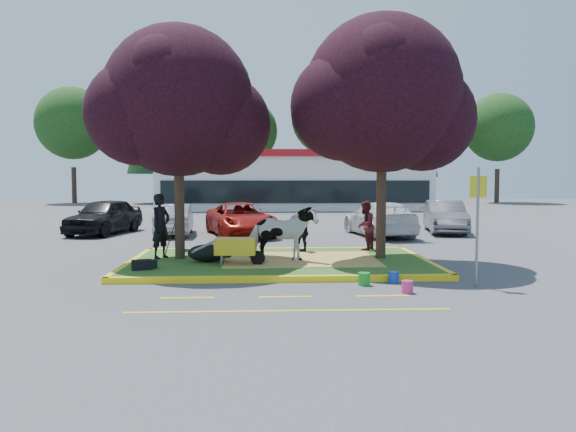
{
  "coord_description": "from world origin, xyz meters",
  "views": [
    {
      "loc": [
        -0.5,
        -15.51,
        2.45
      ],
      "look_at": [
        0.27,
        0.5,
        1.33
      ],
      "focal_mm": 35.0,
      "sensor_mm": 36.0,
      "label": 1
    }
  ],
  "objects_px": {
    "calf": "(208,253)",
    "bucket_pink": "(407,287)",
    "handler": "(161,226)",
    "sign_post": "(478,213)",
    "car_silver": "(174,220)",
    "bucket_blue": "(394,277)",
    "car_black": "(104,216)",
    "bucket_green": "(364,279)",
    "cow": "(282,234)",
    "wheelbarrow": "(236,247)"
  },
  "relations": [
    {
      "from": "sign_post",
      "to": "bucket_blue",
      "type": "height_order",
      "value": "sign_post"
    },
    {
      "from": "wheelbarrow",
      "to": "car_silver",
      "type": "xyz_separation_m",
      "value": [
        -3.01,
        9.2,
        0.01
      ]
    },
    {
      "from": "sign_post",
      "to": "bucket_green",
      "type": "height_order",
      "value": "sign_post"
    },
    {
      "from": "calf",
      "to": "bucket_pink",
      "type": "bearing_deg",
      "value": -28.53
    },
    {
      "from": "handler",
      "to": "bucket_blue",
      "type": "xyz_separation_m",
      "value": [
        5.9,
        -3.23,
        -0.93
      ]
    },
    {
      "from": "car_black",
      "to": "bucket_pink",
      "type": "bearing_deg",
      "value": -39.33
    },
    {
      "from": "handler",
      "to": "bucket_pink",
      "type": "bearing_deg",
      "value": -94.35
    },
    {
      "from": "bucket_green",
      "to": "calf",
      "type": "bearing_deg",
      "value": 143.86
    },
    {
      "from": "cow",
      "to": "sign_post",
      "type": "bearing_deg",
      "value": -132.25
    },
    {
      "from": "sign_post",
      "to": "bucket_pink",
      "type": "relative_size",
      "value": 10.12
    },
    {
      "from": "calf",
      "to": "car_black",
      "type": "xyz_separation_m",
      "value": [
        -5.3,
        9.18,
        0.38
      ]
    },
    {
      "from": "wheelbarrow",
      "to": "car_black",
      "type": "distance_m",
      "value": 11.57
    },
    {
      "from": "handler",
      "to": "bucket_green",
      "type": "distance_m",
      "value": 6.29
    },
    {
      "from": "bucket_pink",
      "to": "car_black",
      "type": "xyz_separation_m",
      "value": [
        -9.83,
        12.81,
        0.63
      ]
    },
    {
      "from": "handler",
      "to": "bucket_blue",
      "type": "height_order",
      "value": "handler"
    },
    {
      "from": "bucket_green",
      "to": "bucket_pink",
      "type": "height_order",
      "value": "bucket_green"
    },
    {
      "from": "sign_post",
      "to": "car_silver",
      "type": "height_order",
      "value": "sign_post"
    },
    {
      "from": "calf",
      "to": "handler",
      "type": "height_order",
      "value": "handler"
    },
    {
      "from": "wheelbarrow",
      "to": "bucket_pink",
      "type": "height_order",
      "value": "wheelbarrow"
    },
    {
      "from": "wheelbarrow",
      "to": "car_black",
      "type": "height_order",
      "value": "car_black"
    },
    {
      "from": "bucket_green",
      "to": "bucket_blue",
      "type": "height_order",
      "value": "bucket_green"
    },
    {
      "from": "handler",
      "to": "wheelbarrow",
      "type": "bearing_deg",
      "value": -90.35
    },
    {
      "from": "handler",
      "to": "car_silver",
      "type": "bearing_deg",
      "value": 38.02
    },
    {
      "from": "calf",
      "to": "car_black",
      "type": "relative_size",
      "value": 0.25
    },
    {
      "from": "bucket_blue",
      "to": "car_silver",
      "type": "height_order",
      "value": "car_silver"
    },
    {
      "from": "calf",
      "to": "bucket_blue",
      "type": "bearing_deg",
      "value": -18.81
    },
    {
      "from": "bucket_pink",
      "to": "car_silver",
      "type": "relative_size",
      "value": 0.07
    },
    {
      "from": "sign_post",
      "to": "car_silver",
      "type": "bearing_deg",
      "value": 132.82
    },
    {
      "from": "wheelbarrow",
      "to": "car_silver",
      "type": "distance_m",
      "value": 9.68
    },
    {
      "from": "cow",
      "to": "sign_post",
      "type": "height_order",
      "value": "sign_post"
    },
    {
      "from": "bucket_green",
      "to": "car_black",
      "type": "relative_size",
      "value": 0.06
    },
    {
      "from": "car_silver",
      "to": "car_black",
      "type": "bearing_deg",
      "value": -15.36
    },
    {
      "from": "handler",
      "to": "bucket_blue",
      "type": "bearing_deg",
      "value": -86.67
    },
    {
      "from": "calf",
      "to": "bucket_pink",
      "type": "xyz_separation_m",
      "value": [
        4.53,
        -3.63,
        -0.26
      ]
    },
    {
      "from": "handler",
      "to": "car_silver",
      "type": "distance_m",
      "value": 7.87
    },
    {
      "from": "car_silver",
      "to": "handler",
      "type": "bearing_deg",
      "value": 92.07
    },
    {
      "from": "bucket_pink",
      "to": "car_black",
      "type": "bearing_deg",
      "value": 127.5
    },
    {
      "from": "cow",
      "to": "calf",
      "type": "relative_size",
      "value": 1.64
    },
    {
      "from": "sign_post",
      "to": "car_black",
      "type": "bearing_deg",
      "value": 140.1
    },
    {
      "from": "car_silver",
      "to": "sign_post",
      "type": "bearing_deg",
      "value": 122.23
    },
    {
      "from": "car_black",
      "to": "wheelbarrow",
      "type": "bearing_deg",
      "value": -45.03
    },
    {
      "from": "bucket_pink",
      "to": "car_black",
      "type": "relative_size",
      "value": 0.06
    },
    {
      "from": "cow",
      "to": "handler",
      "type": "distance_m",
      "value": 3.54
    },
    {
      "from": "calf",
      "to": "car_silver",
      "type": "relative_size",
      "value": 0.28
    },
    {
      "from": "sign_post",
      "to": "bucket_pink",
      "type": "xyz_separation_m",
      "value": [
        -1.72,
        -0.61,
        -1.53
      ]
    },
    {
      "from": "cow",
      "to": "car_black",
      "type": "bearing_deg",
      "value": 29.21
    },
    {
      "from": "bucket_pink",
      "to": "bucket_blue",
      "type": "xyz_separation_m",
      "value": [
        -0.02,
        1.13,
        0.0
      ]
    },
    {
      "from": "car_black",
      "to": "bucket_green",
      "type": "bearing_deg",
      "value": -39.6
    },
    {
      "from": "calf",
      "to": "bucket_blue",
      "type": "height_order",
      "value": "calf"
    },
    {
      "from": "calf",
      "to": "car_silver",
      "type": "xyz_separation_m",
      "value": [
        -2.21,
        8.55,
        0.26
      ]
    }
  ]
}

